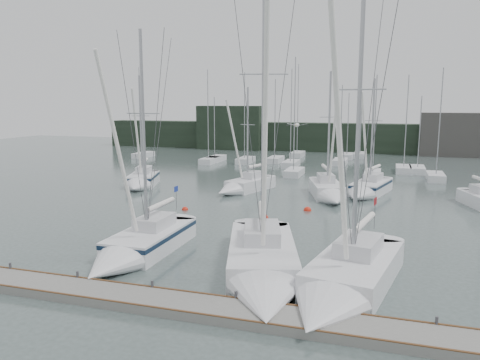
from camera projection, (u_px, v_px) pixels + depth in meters
name	position (u px, v px, depth m)	size (l,w,h in m)	color
ground	(223.00, 270.00, 24.55)	(160.00, 160.00, 0.00)	#465551
dock	(184.00, 305.00, 19.81)	(24.00, 2.00, 0.40)	slate
far_treeline	(340.00, 138.00, 82.47)	(90.00, 4.00, 5.00)	black
far_building_left	(229.00, 128.00, 86.26)	(12.00, 3.00, 8.00)	black
far_building_right	(453.00, 135.00, 75.10)	(10.00, 3.00, 7.00)	#413F3C
mast_forest	(357.00, 164.00, 63.21)	(57.56, 25.77, 14.81)	silver
sailboat_near_left	(135.00, 249.00, 26.21)	(2.96, 10.13, 13.67)	silver
sailboat_near_center	(263.00, 272.00, 22.57)	(6.58, 12.39, 17.16)	silver
sailboat_near_right	(342.00, 286.00, 20.81)	(5.24, 11.16, 15.72)	silver
sailboat_mid_a	(141.00, 182.00, 48.02)	(4.66, 7.67, 12.17)	silver
sailboat_mid_b	(241.00, 187.00, 45.57)	(4.77, 7.91, 10.89)	silver
sailboat_mid_c	(329.00, 193.00, 42.23)	(4.76, 8.55, 12.22)	silver
sailboat_mid_d	(366.00, 190.00, 43.82)	(4.57, 8.68, 11.69)	silver
buoy_a	(264.00, 218.00, 35.43)	(0.67, 0.67, 0.67)	red
buoy_b	(307.00, 211.00, 37.96)	(0.64, 0.64, 0.64)	red
buoy_c	(185.00, 210.00, 38.22)	(0.52, 0.52, 0.52)	red
seagull	(297.00, 125.00, 23.28)	(1.02, 0.47, 0.20)	silver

